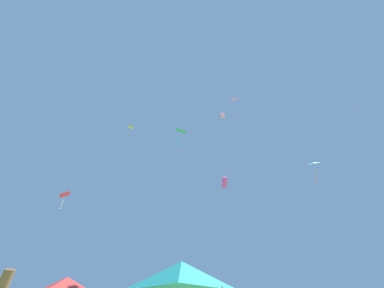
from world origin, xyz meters
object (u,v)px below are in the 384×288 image
canopy_tent_red (65,288)px  kite_yellow_box (131,127)px  kite_red_box (65,195)px  kite_cyan_diamond (313,164)px  kite_green_delta (181,131)px  kite_pink_box (222,115)px  kite_pink_diamond (234,98)px  kite_magenta_box (224,182)px  canopy_tent_teal (181,275)px

canopy_tent_red → kite_yellow_box: kite_yellow_box is taller
kite_red_box → kite_cyan_diamond: bearing=-1.7°
kite_green_delta → kite_red_box: size_ratio=1.36×
kite_pink_box → kite_red_box: bearing=169.7°
kite_pink_diamond → kite_magenta_box: size_ratio=1.01×
canopy_tent_red → kite_yellow_box: bearing=99.8°
canopy_tent_red → kite_cyan_diamond: bearing=17.2°
kite_cyan_diamond → kite_magenta_box: kite_cyan_diamond is taller
canopy_tent_red → kite_cyan_diamond: kite_cyan_diamond is taller
canopy_tent_teal → kite_yellow_box: (-8.58, 13.29, 21.06)m
kite_green_delta → kite_cyan_diamond: kite_green_delta is taller
kite_red_box → kite_green_delta: bearing=-12.6°
kite_pink_diamond → kite_cyan_diamond: size_ratio=0.36×
kite_pink_diamond → kite_cyan_diamond: bearing=29.5°
kite_green_delta → kite_pink_box: (5.30, -0.40, 2.37)m
canopy_tent_teal → kite_green_delta: (-0.84, 9.54, 17.00)m
canopy_tent_red → kite_cyan_diamond: (22.45, 6.96, 13.48)m
kite_green_delta → kite_pink_diamond: bearing=-28.8°
canopy_tent_red → kite_magenta_box: 16.12m
kite_green_delta → kite_pink_diamond: kite_pink_diamond is taller
kite_cyan_diamond → kite_pink_box: 12.62m
canopy_tent_red → kite_green_delta: bearing=38.0°
kite_yellow_box → kite_magenta_box: size_ratio=1.27×
canopy_tent_red → kite_magenta_box: bearing=26.7°
kite_pink_diamond → kite_red_box: bearing=161.7°
canopy_tent_red → kite_red_box: kite_red_box is taller
kite_cyan_diamond → kite_magenta_box: bearing=-173.2°
kite_yellow_box → kite_pink_diamond: bearing=-27.2°
canopy_tent_teal → kite_yellow_box: size_ratio=2.63×
canopy_tent_red → kite_pink_box: (11.56, 4.48, 19.36)m
canopy_tent_red → kite_green_delta: (6.26, 4.88, 16.99)m
kite_pink_diamond → kite_cyan_diamond: kite_pink_diamond is taller
kite_pink_box → kite_cyan_diamond: bearing=12.8°
kite_green_delta → kite_pink_diamond: size_ratio=2.74×
canopy_tent_teal → kite_green_delta: bearing=95.0°
canopy_tent_teal → kite_pink_box: kite_pink_box is taller
canopy_tent_teal → kite_yellow_box: kite_yellow_box is taller
kite_pink_box → kite_magenta_box: (-0.42, 1.13, -9.14)m
canopy_tent_red → kite_pink_box: 22.98m
kite_magenta_box → kite_cyan_diamond: bearing=6.8°
canopy_tent_teal → kite_cyan_diamond: kite_cyan_diamond is taller
kite_magenta_box → kite_red_box: (-18.03, 2.22, -0.48)m
kite_green_delta → kite_pink_diamond: (6.34, -3.49, 2.02)m
kite_green_delta → kite_cyan_diamond: size_ratio=0.98×
kite_pink_diamond → kite_pink_box: (-1.04, 3.09, 0.35)m
canopy_tent_teal → kite_yellow_box: bearing=122.8°
kite_green_delta → kite_yellow_box: (-7.74, 3.75, 4.06)m
kite_green_delta → kite_magenta_box: (4.88, 0.73, -6.77)m
canopy_tent_red → kite_cyan_diamond: size_ratio=1.19×
kite_yellow_box → kite_cyan_diamond: bearing=-4.0°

